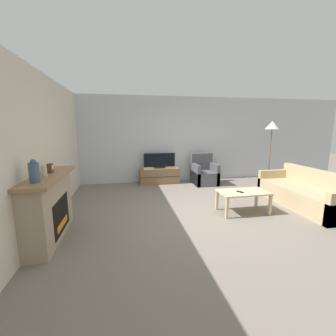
{
  "coord_description": "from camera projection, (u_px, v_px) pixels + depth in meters",
  "views": [
    {
      "loc": [
        -1.6,
        -4.1,
        1.77
      ],
      "look_at": [
        -0.65,
        0.76,
        0.85
      ],
      "focal_mm": 24.0,
      "sensor_mm": 36.0,
      "label": 1
    }
  ],
  "objects": [
    {
      "name": "wall_back",
      "position": [
        174.0,
        140.0,
        7.24
      ],
      "size": [
        12.0,
        0.06,
        2.7
      ],
      "color": "silver",
      "rests_on": "ground"
    },
    {
      "name": "wall_left",
      "position": [
        40.0,
        152.0,
        3.77
      ],
      "size": [
        0.06,
        12.0,
        2.7
      ],
      "color": "beige",
      "rests_on": "ground"
    },
    {
      "name": "mantel_clock",
      "position": [
        50.0,
        168.0,
        3.58
      ],
      "size": [
        0.08,
        0.11,
        0.15
      ],
      "color": "brown",
      "rests_on": "fireplace"
    },
    {
      "name": "ground_plane",
      "position": [
        206.0,
        214.0,
        4.58
      ],
      "size": [
        24.0,
        24.0,
        0.0
      ],
      "primitive_type": "plane",
      "color": "slate"
    },
    {
      "name": "remote",
      "position": [
        240.0,
        192.0,
        4.56
      ],
      "size": [
        0.1,
        0.15,
        0.02
      ],
      "rotation": [
        0.0,
        0.0,
        0.48
      ],
      "color": "black",
      "rests_on": "coffee_table"
    },
    {
      "name": "tv",
      "position": [
        159.0,
        161.0,
        6.98
      ],
      "size": [
        0.98,
        0.18,
        0.47
      ],
      "color": "black",
      "rests_on": "tv_stand"
    },
    {
      "name": "mantel_vase_centre_left",
      "position": [
        44.0,
        171.0,
        3.31
      ],
      "size": [
        0.08,
        0.08,
        0.18
      ],
      "color": "beige",
      "rests_on": "fireplace"
    },
    {
      "name": "couch",
      "position": [
        305.0,
        194.0,
        5.03
      ],
      "size": [
        0.91,
        2.16,
        0.8
      ],
      "color": "tan",
      "rests_on": "ground"
    },
    {
      "name": "armchair",
      "position": [
        204.0,
        174.0,
        7.0
      ],
      "size": [
        0.7,
        0.76,
        0.93
      ],
      "color": "#4C4C51",
      "rests_on": "ground"
    },
    {
      "name": "coffee_table",
      "position": [
        243.0,
        194.0,
        4.63
      ],
      "size": [
        1.01,
        0.56,
        0.45
      ],
      "color": "#CCB289",
      "rests_on": "ground"
    },
    {
      "name": "fireplace",
      "position": [
        49.0,
        206.0,
        3.53
      ],
      "size": [
        0.46,
        1.61,
        1.03
      ],
      "color": "tan",
      "rests_on": "ground"
    },
    {
      "name": "tv_stand",
      "position": [
        160.0,
        176.0,
        7.07
      ],
      "size": [
        1.23,
        0.43,
        0.48
      ],
      "color": "brown",
      "rests_on": "ground"
    },
    {
      "name": "mantel_vase_left",
      "position": [
        34.0,
        172.0,
        2.95
      ],
      "size": [
        0.13,
        0.13,
        0.31
      ],
      "color": "#385670",
      "rests_on": "fireplace"
    },
    {
      "name": "floor_lamp",
      "position": [
        272.0,
        129.0,
        6.22
      ],
      "size": [
        0.37,
        0.37,
        1.91
      ],
      "color": "black",
      "rests_on": "ground"
    }
  ]
}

